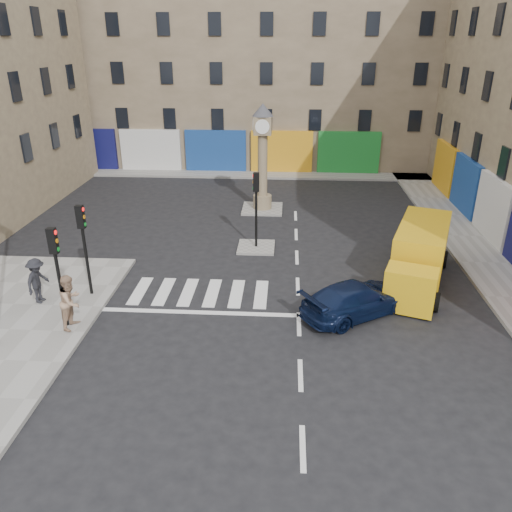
# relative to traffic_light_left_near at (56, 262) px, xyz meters

# --- Properties ---
(ground) EXTENTS (120.00, 120.00, 0.00)m
(ground) POSITION_rel_traffic_light_left_near_xyz_m (8.30, -0.20, -2.62)
(ground) COLOR black
(ground) RESTS_ON ground
(sidewalk_right) EXTENTS (2.60, 30.00, 0.15)m
(sidewalk_right) POSITION_rel_traffic_light_left_near_xyz_m (17.00, 9.80, -2.55)
(sidewalk_right) COLOR gray
(sidewalk_right) RESTS_ON ground
(sidewalk_far) EXTENTS (32.00, 2.40, 0.15)m
(sidewalk_far) POSITION_rel_traffic_light_left_near_xyz_m (4.30, 22.00, -2.55)
(sidewalk_far) COLOR gray
(sidewalk_far) RESTS_ON ground
(island_near) EXTENTS (1.80, 1.80, 0.12)m
(island_near) POSITION_rel_traffic_light_left_near_xyz_m (6.30, 7.80, -2.56)
(island_near) COLOR gray
(island_near) RESTS_ON ground
(island_far) EXTENTS (2.40, 2.40, 0.12)m
(island_far) POSITION_rel_traffic_light_left_near_xyz_m (6.30, 13.80, -2.56)
(island_far) COLOR gray
(island_far) RESTS_ON ground
(building_far) EXTENTS (32.00, 10.00, 17.00)m
(building_far) POSITION_rel_traffic_light_left_near_xyz_m (4.30, 27.80, 5.88)
(building_far) COLOR #89765B
(building_far) RESTS_ON ground
(traffic_light_left_near) EXTENTS (0.28, 0.22, 3.70)m
(traffic_light_left_near) POSITION_rel_traffic_light_left_near_xyz_m (0.00, 0.00, 0.00)
(traffic_light_left_near) COLOR black
(traffic_light_left_near) RESTS_ON sidewalk_left
(traffic_light_left_far) EXTENTS (0.28, 0.22, 3.70)m
(traffic_light_left_far) POSITION_rel_traffic_light_left_near_xyz_m (0.00, 2.40, 0.00)
(traffic_light_left_far) COLOR black
(traffic_light_left_far) RESTS_ON sidewalk_left
(traffic_light_island) EXTENTS (0.28, 0.22, 3.70)m
(traffic_light_island) POSITION_rel_traffic_light_left_near_xyz_m (6.30, 7.80, -0.03)
(traffic_light_island) COLOR black
(traffic_light_island) RESTS_ON island_near
(clock_pillar) EXTENTS (1.20, 1.20, 6.10)m
(clock_pillar) POSITION_rel_traffic_light_left_near_xyz_m (6.30, 13.80, 0.93)
(clock_pillar) COLOR #958362
(clock_pillar) RESTS_ON island_far
(navy_sedan) EXTENTS (4.73, 4.01, 1.30)m
(navy_sedan) POSITION_rel_traffic_light_left_near_xyz_m (10.44, 1.65, -1.97)
(navy_sedan) COLOR black
(navy_sedan) RESTS_ON ground
(yellow_van) EXTENTS (3.92, 6.69, 2.33)m
(yellow_van) POSITION_rel_traffic_light_left_near_xyz_m (13.40, 4.72, -1.46)
(yellow_van) COLOR gold
(yellow_van) RESTS_ON ground
(pedestrian_tan) EXTENTS (0.88, 1.06, 2.00)m
(pedestrian_tan) POSITION_rel_traffic_light_left_near_xyz_m (0.30, -0.06, -1.47)
(pedestrian_tan) COLOR #A38064
(pedestrian_tan) RESTS_ON sidewalk_left
(pedestrian_dark) EXTENTS (0.83, 1.25, 1.81)m
(pedestrian_dark) POSITION_rel_traffic_light_left_near_xyz_m (-1.71, 1.61, -1.56)
(pedestrian_dark) COLOR black
(pedestrian_dark) RESTS_ON sidewalk_left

